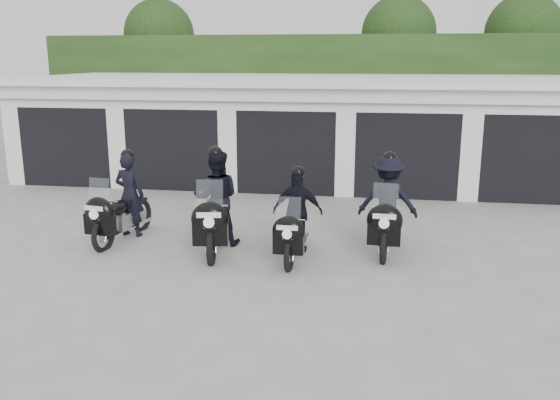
% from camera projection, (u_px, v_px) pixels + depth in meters
% --- Properties ---
extents(ground, '(80.00, 80.00, 0.00)m').
position_uv_depth(ground, '(238.00, 264.00, 10.49)').
color(ground, '#9F9E99').
rests_on(ground, ground).
extents(garage_block, '(16.40, 6.80, 2.96)m').
position_uv_depth(garage_block, '(299.00, 129.00, 17.87)').
color(garage_block, silver).
rests_on(garage_block, ground).
extents(background_vegetation, '(20.00, 3.90, 5.80)m').
position_uv_depth(background_vegetation, '(326.00, 78.00, 22.15)').
color(background_vegetation, '#183212').
rests_on(background_vegetation, ground).
extents(police_bike_a, '(0.81, 2.11, 1.84)m').
position_uv_depth(police_bike_a, '(122.00, 204.00, 11.72)').
color(police_bike_a, black).
rests_on(police_bike_a, ground).
extents(police_bike_b, '(1.05, 2.28, 1.99)m').
position_uv_depth(police_bike_b, '(216.00, 205.00, 11.21)').
color(police_bike_b, black).
rests_on(police_bike_b, ground).
extents(police_bike_c, '(0.94, 1.96, 1.70)m').
position_uv_depth(police_bike_c, '(296.00, 218.00, 10.78)').
color(police_bike_c, black).
rests_on(police_bike_c, ground).
extents(police_bike_d, '(1.17, 2.18, 1.89)m').
position_uv_depth(police_bike_d, '(387.00, 206.00, 11.23)').
color(police_bike_d, black).
rests_on(police_bike_d, ground).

